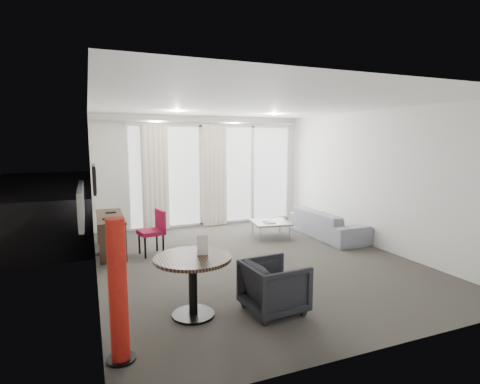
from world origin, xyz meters
name	(u,v)px	position (x,y,z in m)	size (l,w,h in m)	color
floor	(253,260)	(0.00, 0.00, 0.00)	(5.00, 6.00, 0.00)	#3B3833
ceiling	(254,105)	(0.00, 0.00, 2.60)	(5.00, 6.00, 0.00)	white
wall_left	(93,192)	(-2.50, 0.00, 1.30)	(0.00, 6.00, 2.60)	silver
wall_right	(373,179)	(2.50, 0.00, 1.30)	(0.00, 6.00, 2.60)	silver
wall_front	(386,219)	(0.00, -3.00, 1.30)	(5.00, 0.00, 2.60)	silver
window_panel	(215,175)	(0.30, 2.98, 1.20)	(4.00, 0.02, 2.38)	white
window_frame	(215,175)	(0.30, 2.97, 1.20)	(4.10, 0.06, 2.44)	white
curtain_left	(155,178)	(-1.15, 2.82, 1.20)	(0.60, 0.20, 2.38)	silver
curtain_right	(215,176)	(0.25, 2.82, 1.20)	(0.60, 0.20, 2.38)	silver
curtain_track	(204,122)	(0.00, 2.82, 2.45)	(4.80, 0.04, 0.04)	#B2B2B7
downlight_a	(177,111)	(-0.90, 1.60, 2.59)	(0.12, 0.12, 0.02)	#FFE0B2
downlight_b	(274,114)	(1.20, 1.60, 2.59)	(0.12, 0.12, 0.02)	#FFE0B2
desk	(111,234)	(-2.22, 1.39, 0.34)	(0.45, 1.45, 0.68)	#2E2116
tv	(94,179)	(-2.46, 1.45, 1.35)	(0.05, 0.80, 0.50)	black
desk_chair	(151,233)	(-1.56, 0.97, 0.40)	(0.44, 0.41, 0.80)	maroon
round_table	(193,286)	(-1.49, -1.62, 0.36)	(0.89, 0.89, 0.71)	black
menu_card	(203,254)	(-1.36, -1.60, 0.72)	(0.13, 0.02, 0.24)	white
red_lamp	(118,291)	(-2.35, -2.24, 0.67)	(0.27, 0.27, 1.34)	#AA1A11
tub_armchair	(274,286)	(-0.57, -1.87, 0.31)	(0.66, 0.68, 0.62)	black
coffee_table	(271,229)	(0.97, 1.26, 0.17)	(0.75, 0.75, 0.34)	gray
remote	(265,221)	(0.84, 1.25, 0.36)	(0.05, 0.16, 0.02)	black
magazine	(269,222)	(0.89, 1.18, 0.36)	(0.20, 0.25, 0.01)	gray
sofa	(327,224)	(2.10, 0.86, 0.28)	(1.94, 0.76, 0.57)	gray
terrace_slab	(198,215)	(0.30, 4.50, -0.06)	(5.60, 3.00, 0.12)	#4D4D50
rattan_chair_a	(241,200)	(1.38, 3.92, 0.39)	(0.53, 0.53, 0.78)	brown
rattan_chair_b	(242,196)	(1.65, 4.47, 0.40)	(0.55, 0.55, 0.80)	brown
rattan_table	(262,206)	(1.86, 3.55, 0.24)	(0.48, 0.48, 0.48)	brown
balustrade	(186,189)	(0.30, 5.95, 0.50)	(5.50, 0.06, 1.05)	#B2B2B7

